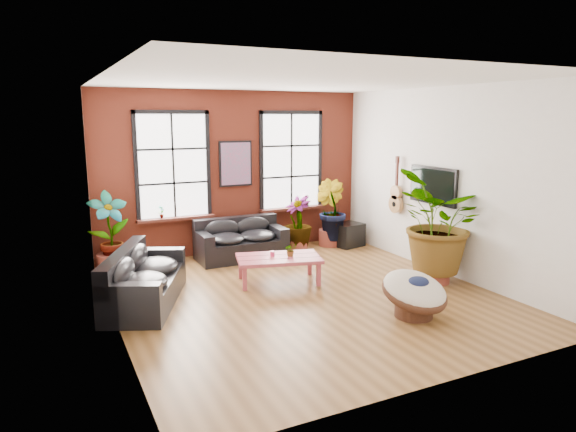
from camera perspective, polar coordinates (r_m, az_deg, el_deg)
name	(u,v)px	position (r m, az deg, el deg)	size (l,w,h in m)	color
room	(300,191)	(8.42, 1.35, 2.78)	(6.04, 6.54, 3.54)	brown
sofa_back	(240,241)	(10.86, -5.32, -2.73)	(1.84, 0.91, 0.84)	black
sofa_left	(142,280)	(8.56, -15.92, -6.82)	(1.73, 2.37, 0.86)	black
coffee_table	(279,260)	(9.25, -1.05, -4.87)	(1.65, 1.20, 0.57)	#9A3743
papasan_chair	(415,292)	(7.93, 13.89, -8.25)	(1.08, 1.09, 0.74)	#432518
poster	(236,164)	(11.17, -5.84, 5.81)	(0.74, 0.06, 0.98)	black
tv_wall_unit	(422,189)	(10.46, 14.63, 2.91)	(0.13, 1.86, 1.20)	black
media_box	(348,235)	(11.93, 6.67, -2.08)	(0.74, 0.66, 0.53)	black
pot_back_left	(110,263)	(10.52, -19.21, -4.92)	(0.56, 0.56, 0.35)	brown
pot_back_right	(330,237)	(11.96, 4.68, -2.39)	(0.68, 0.68, 0.38)	brown
pot_right_wall	(436,273)	(9.68, 16.09, -6.06)	(0.54, 0.54, 0.36)	brown
pot_mid	(297,245)	(11.28, 1.04, -3.29)	(0.57, 0.57, 0.33)	brown
floor_plant_back_left	(109,228)	(10.34, -19.22, -1.29)	(0.75, 0.51, 1.42)	#144B1B
floor_plant_back_right	(330,210)	(11.82, 4.74, 0.68)	(0.76, 0.61, 1.38)	#144B1B
floor_plant_right_wall	(441,223)	(9.47, 16.61, -0.72)	(1.69, 1.47, 1.88)	#144B1B
floor_plant_mid	(298,222)	(11.18, 1.08, -0.64)	(0.62, 0.62, 1.11)	#144B1B
table_plant	(291,250)	(9.24, 0.31, -3.76)	(0.22, 0.19, 0.24)	#144B1B
sill_plant_left	(161,212)	(10.79, -13.90, 0.45)	(0.14, 0.10, 0.27)	#144B1B
sill_plant_right	(306,200)	(11.92, 2.03, 1.75)	(0.15, 0.15, 0.27)	#144B1B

